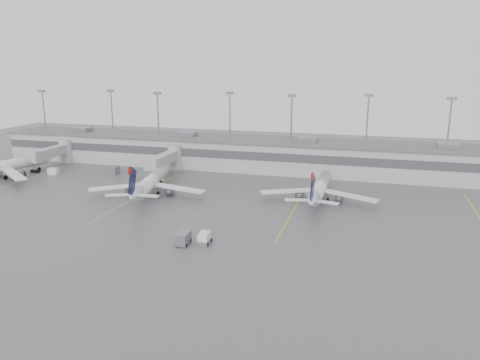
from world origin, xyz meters
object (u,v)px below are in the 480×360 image
(jet_mid_left, at_px, (149,182))
(jet_mid_right, at_px, (319,188))
(baggage_tug, at_px, (204,239))
(jet_far_left, at_px, (1,166))

(jet_mid_left, xyz_separation_m, jet_mid_right, (36.92, 5.96, -0.13))
(jet_mid_right, bearing_deg, jet_mid_left, -170.43)
(baggage_tug, bearing_deg, jet_mid_left, 129.48)
(jet_mid_right, bearing_deg, jet_far_left, -178.26)
(jet_mid_left, relative_size, baggage_tug, 9.40)
(jet_far_left, xyz_separation_m, baggage_tug, (65.57, -28.04, -2.35))
(jet_far_left, distance_m, baggage_tug, 71.35)
(jet_far_left, xyz_separation_m, jet_mid_right, (80.62, 1.90, -0.29))
(jet_mid_left, relative_size, jet_mid_right, 1.04)
(jet_mid_left, bearing_deg, jet_mid_right, -2.25)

